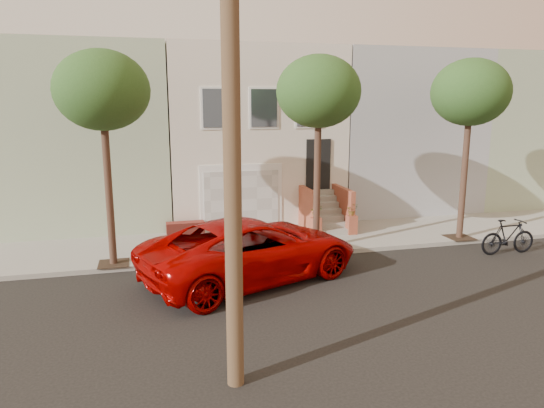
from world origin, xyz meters
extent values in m
plane|color=black|center=(0.00, 0.00, 0.00)|extent=(90.00, 90.00, 0.00)
cube|color=gray|center=(0.00, 5.35, 0.07)|extent=(40.00, 3.70, 0.15)
cube|color=beige|center=(0.00, 11.20, 3.65)|extent=(7.00, 8.00, 7.00)
cube|color=#8FA081|center=(-6.80, 11.20, 3.65)|extent=(6.50, 8.00, 7.00)
cube|color=#96999E|center=(6.80, 11.20, 3.65)|extent=(6.50, 8.00, 7.00)
cube|color=#8FA081|center=(13.30, 11.20, 3.65)|extent=(6.50, 8.00, 7.00)
cube|color=silver|center=(-0.90, 7.22, 1.40)|extent=(3.20, 0.12, 2.50)
cube|color=beige|center=(-0.90, 7.16, 1.30)|extent=(2.90, 0.06, 2.20)
cube|color=gray|center=(-0.90, 5.35, 0.16)|extent=(3.20, 3.70, 0.02)
cube|color=maroon|center=(-3.10, 6.90, 0.37)|extent=(1.40, 0.45, 0.44)
cube|color=black|center=(2.20, 7.17, 2.55)|extent=(1.00, 0.06, 2.00)
cube|color=#3F4751|center=(-1.80, 7.17, 4.75)|extent=(1.00, 0.06, 1.40)
cube|color=silver|center=(-1.80, 7.19, 4.75)|extent=(1.15, 0.05, 1.55)
cube|color=#3F4751|center=(0.00, 7.17, 4.75)|extent=(1.00, 0.06, 1.40)
cube|color=silver|center=(0.00, 7.19, 4.75)|extent=(1.15, 0.05, 1.55)
cube|color=#3F4751|center=(1.80, 7.17, 4.75)|extent=(1.00, 0.06, 1.40)
cube|color=silver|center=(1.80, 7.19, 4.75)|extent=(1.15, 0.05, 1.55)
cube|color=gray|center=(2.20, 5.38, 0.25)|extent=(1.20, 0.28, 0.20)
cube|color=gray|center=(2.20, 5.66, 0.45)|extent=(1.20, 0.28, 0.20)
cube|color=gray|center=(2.20, 5.94, 0.65)|extent=(1.20, 0.28, 0.20)
cube|color=gray|center=(2.20, 6.22, 0.85)|extent=(1.20, 0.28, 0.20)
cube|color=gray|center=(2.20, 6.50, 1.05)|extent=(1.20, 0.28, 0.20)
cube|color=gray|center=(2.20, 6.78, 1.25)|extent=(1.20, 0.28, 0.20)
cube|color=gray|center=(2.20, 7.06, 1.45)|extent=(1.20, 0.28, 0.20)
cube|color=#974831|center=(1.50, 6.22, 0.95)|extent=(0.18, 1.96, 1.60)
cube|color=#974831|center=(2.90, 6.22, 0.95)|extent=(0.18, 1.96, 1.60)
cube|color=#974831|center=(1.50, 5.34, 0.50)|extent=(0.35, 0.35, 0.70)
imported|color=#1E3E16|center=(1.50, 5.34, 1.07)|extent=(0.40, 0.35, 0.45)
cube|color=#974831|center=(2.90, 5.34, 0.50)|extent=(0.35, 0.35, 0.70)
imported|color=#1E3E16|center=(2.90, 5.34, 1.07)|extent=(0.41, 0.35, 0.45)
cube|color=#2D2116|center=(-5.50, 3.90, 0.15)|extent=(0.90, 0.90, 0.02)
cylinder|color=#382319|center=(-5.50, 3.90, 2.25)|extent=(0.22, 0.22, 4.20)
ellipsoid|color=#1E3E16|center=(-5.50, 3.90, 5.30)|extent=(2.70, 2.57, 2.29)
cube|color=#2D2116|center=(1.00, 3.90, 0.15)|extent=(0.90, 0.90, 0.02)
cylinder|color=#382319|center=(1.00, 3.90, 2.25)|extent=(0.22, 0.22, 4.20)
ellipsoid|color=#1E3E16|center=(1.00, 3.90, 5.30)|extent=(2.70, 2.57, 2.29)
cube|color=#2D2116|center=(6.50, 3.90, 0.15)|extent=(0.90, 0.90, 0.02)
cylinder|color=#382319|center=(6.50, 3.90, 2.25)|extent=(0.22, 0.22, 4.20)
ellipsoid|color=#1E3E16|center=(6.50, 3.90, 5.30)|extent=(2.70, 2.57, 2.29)
cylinder|color=#4F3B24|center=(-3.00, -3.20, 5.00)|extent=(0.30, 0.30, 10.00)
imported|color=#A20100|center=(-1.60, 1.97, 0.88)|extent=(6.99, 5.04, 1.77)
imported|color=black|center=(7.14, 2.19, 0.60)|extent=(1.99, 0.60, 1.19)
camera|label=1|loc=(-4.34, -11.14, 4.96)|focal=32.50mm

